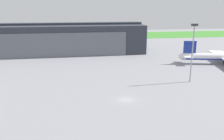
# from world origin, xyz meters

# --- Properties ---
(ground_plane) EXTENTS (440.00, 440.00, 0.00)m
(ground_plane) POSITION_xyz_m (0.00, 0.00, 0.00)
(ground_plane) COLOR gray
(grass_field_strip) EXTENTS (440.00, 56.00, 0.08)m
(grass_field_strip) POSITION_xyz_m (0.00, 164.92, 0.04)
(grass_field_strip) COLOR #3F882F
(grass_field_strip) RESTS_ON ground_plane
(maintenance_hangar) EXTENTS (102.58, 30.34, 17.78)m
(maintenance_hangar) POSITION_xyz_m (-23.87, 81.06, 8.43)
(maintenance_hangar) COLOR #2D333D
(maintenance_hangar) RESTS_ON ground_plane
(apron_light_mast) EXTENTS (2.40, 0.50, 21.02)m
(apron_light_mast) POSITION_xyz_m (27.06, 13.08, 12.18)
(apron_light_mast) COLOR #99999E
(apron_light_mast) RESTS_ON ground_plane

